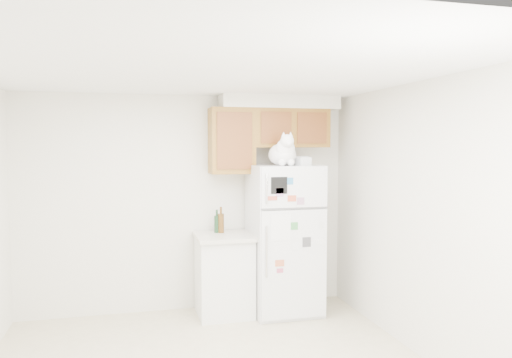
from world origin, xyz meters
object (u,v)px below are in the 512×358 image
object	(u,v)px
base_counter	(224,274)
bottle_amber	(221,220)
refrigerator	(284,239)
cat	(283,153)
storage_box_front	(303,161)
bottle_green	(217,221)
storage_box_back	(299,160)

from	to	relation	value
base_counter	bottle_amber	bearing A→B (deg)	95.66
base_counter	bottle_amber	xyz separation A→B (m)	(-0.01, 0.12, 0.61)
bottle_amber	refrigerator	bearing A→B (deg)	-15.49
refrigerator	cat	distance (m)	1.00
storage_box_front	cat	bearing A→B (deg)	161.92
cat	bottle_green	world-z (taller)	cat
base_counter	bottle_amber	distance (m)	0.62
base_counter	bottle_green	size ratio (longest dim) A/B	3.46
bottle_green	bottle_amber	size ratio (longest dim) A/B	0.89
cat	bottle_green	bearing A→B (deg)	154.07
base_counter	bottle_amber	world-z (taller)	bottle_amber
cat	storage_box_front	bearing A→B (deg)	-1.58
base_counter	bottle_green	bearing A→B (deg)	112.29
refrigerator	bottle_amber	size ratio (longest dim) A/B	5.67
cat	bottle_amber	bearing A→B (deg)	153.77
refrigerator	bottle_amber	world-z (taller)	refrigerator
storage_box_front	bottle_green	bearing A→B (deg)	143.12
cat	bottle_amber	size ratio (longest dim) A/B	1.78
bottle_amber	base_counter	bearing A→B (deg)	-84.34
cat	bottle_green	size ratio (longest dim) A/B	2.01
storage_box_back	base_counter	bearing A→B (deg)	-176.32
base_counter	cat	xyz separation A→B (m)	(0.64, -0.20, 1.38)
cat	storage_box_front	distance (m)	0.25
storage_box_front	base_counter	bearing A→B (deg)	150.20
base_counter	storage_box_front	bearing A→B (deg)	-13.29
refrigerator	cat	xyz separation A→B (m)	(-0.05, -0.13, 0.99)
base_counter	refrigerator	bearing A→B (deg)	-6.09
cat	bottle_green	xyz separation A→B (m)	(-0.69, 0.34, -0.79)
cat	storage_box_front	xyz separation A→B (m)	(0.23, -0.01, -0.10)
base_counter	storage_box_front	world-z (taller)	storage_box_front
refrigerator	bottle_amber	bearing A→B (deg)	164.51
refrigerator	storage_box_back	bearing A→B (deg)	8.59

